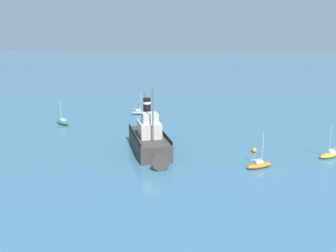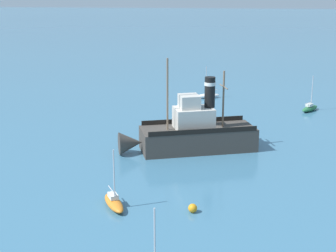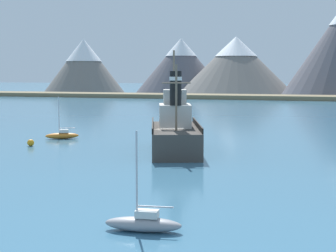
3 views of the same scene
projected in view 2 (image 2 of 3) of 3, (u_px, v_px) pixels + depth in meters
The scene contains 6 objects.
ground_plane at pixel (210, 150), 54.71m from camera, with size 600.00×600.00×0.00m, color teal.
old_tugboat at pixel (192, 133), 54.28m from camera, with size 7.84×14.74×9.90m.
sailboat_green at pixel (310, 108), 71.11m from camera, with size 3.71×3.14×4.90m.
sailboat_orange at pixel (114, 202), 40.81m from camera, with size 3.87×2.75×4.90m.
sailboat_white at pixel (208, 95), 79.00m from camera, with size 2.43×3.94×4.90m.
mooring_buoy at pixel (193, 208), 39.87m from camera, with size 0.71×0.71×0.71m, color orange.
Camera 2 is at (-52.15, -1.01, 17.32)m, focal length 55.00 mm.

